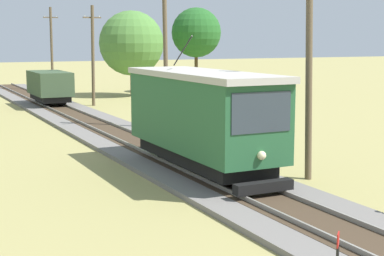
{
  "coord_description": "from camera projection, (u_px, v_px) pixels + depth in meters",
  "views": [
    {
      "loc": [
        -9.66,
        -5.74,
        4.95
      ],
      "look_at": [
        0.04,
        14.1,
        1.63
      ],
      "focal_mm": 55.07,
      "sensor_mm": 36.0,
      "label": 1
    }
  ],
  "objects": [
    {
      "name": "freight_car",
      "position": [
        50.0,
        86.0,
        43.61
      ],
      "size": [
        2.4,
        5.2,
        2.31
      ],
      "color": "#384C33",
      "rests_on": "rail_right"
    },
    {
      "name": "tree_left_near",
      "position": [
        132.0,
        43.0,
        51.35
      ],
      "size": [
        5.65,
        5.65,
        7.49
      ],
      "color": "#4C3823",
      "rests_on": "ground"
    },
    {
      "name": "utility_pole_distant",
      "position": [
        52.0,
        49.0,
        55.98
      ],
      "size": [
        1.4,
        0.32,
        8.01
      ],
      "color": "brown",
      "rests_on": "ground"
    },
    {
      "name": "tree_right_near",
      "position": [
        196.0,
        33.0,
        54.94
      ],
      "size": [
        4.63,
        4.63,
        7.94
      ],
      "color": "#4C3823",
      "rests_on": "ground"
    },
    {
      "name": "utility_pole_far",
      "position": [
        93.0,
        55.0,
        43.98
      ],
      "size": [
        1.4,
        0.49,
        7.49
      ],
      "color": "brown",
      "rests_on": "ground"
    },
    {
      "name": "utility_pole_mid",
      "position": [
        165.0,
        51.0,
        31.8
      ],
      "size": [
        1.4,
        0.55,
        8.48
      ],
      "color": "brown",
      "rests_on": "ground"
    },
    {
      "name": "utility_pole_near_tram",
      "position": [
        309.0,
        67.0,
        20.64
      ],
      "size": [
        1.4,
        0.51,
        7.84
      ],
      "color": "brown",
      "rests_on": "ground"
    },
    {
      "name": "red_tram",
      "position": [
        202.0,
        116.0,
        21.44
      ],
      "size": [
        2.6,
        8.54,
        4.79
      ],
      "color": "#235633",
      "rests_on": "rail_right"
    }
  ]
}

